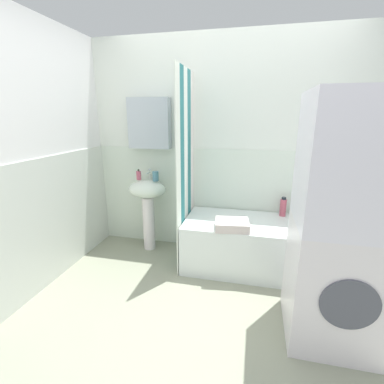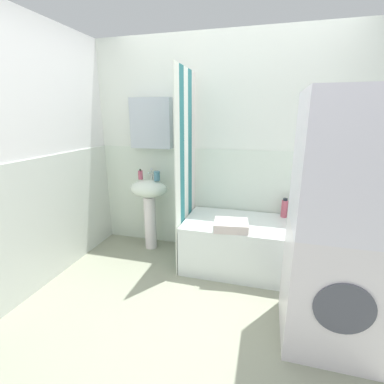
% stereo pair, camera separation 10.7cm
% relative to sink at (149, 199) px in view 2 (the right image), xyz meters
% --- Properties ---
extents(ground_plane, '(4.80, 5.60, 0.04)m').
position_rel_sink_xyz_m(ground_plane, '(0.87, -1.03, -0.64)').
color(ground_plane, gray).
extents(wall_back_tiled, '(3.60, 0.18, 2.40)m').
position_rel_sink_xyz_m(wall_back_tiled, '(0.82, 0.23, 0.52)').
color(wall_back_tiled, white).
rests_on(wall_back_tiled, ground_plane).
extents(wall_left_tiled, '(0.07, 1.81, 2.40)m').
position_rel_sink_xyz_m(wall_left_tiled, '(-0.70, -0.69, 0.50)').
color(wall_left_tiled, white).
rests_on(wall_left_tiled, ground_plane).
extents(sink, '(0.44, 0.34, 0.84)m').
position_rel_sink_xyz_m(sink, '(0.00, 0.00, 0.00)').
color(sink, white).
rests_on(sink, ground_plane).
extents(faucet, '(0.03, 0.12, 0.12)m').
position_rel_sink_xyz_m(faucet, '(-0.00, 0.08, 0.29)').
color(faucet, silver).
rests_on(faucet, sink).
extents(soap_dispenser, '(0.05, 0.05, 0.12)m').
position_rel_sink_xyz_m(soap_dispenser, '(-0.10, 0.02, 0.28)').
color(soap_dispenser, '#C1556E').
rests_on(soap_dispenser, sink).
extents(toothbrush_cup, '(0.07, 0.07, 0.11)m').
position_rel_sink_xyz_m(toothbrush_cup, '(0.10, 0.01, 0.28)').
color(toothbrush_cup, teal).
rests_on(toothbrush_cup, sink).
extents(bathtub, '(1.48, 0.70, 0.51)m').
position_rel_sink_xyz_m(bathtub, '(1.25, -0.16, -0.36)').
color(bathtub, white).
rests_on(bathtub, ground_plane).
extents(shower_curtain, '(0.01, 0.70, 2.00)m').
position_rel_sink_xyz_m(shower_curtain, '(0.50, -0.16, 0.38)').
color(shower_curtain, white).
rests_on(shower_curtain, ground_plane).
extents(lotion_bottle, '(0.04, 0.04, 0.21)m').
position_rel_sink_xyz_m(lotion_bottle, '(1.90, 0.10, -0.01)').
color(lotion_bottle, white).
rests_on(lotion_bottle, bathtub).
extents(conditioner_bottle, '(0.06, 0.06, 0.22)m').
position_rel_sink_xyz_m(conditioner_bottle, '(1.78, 0.12, -0.00)').
color(conditioner_bottle, '#277950').
rests_on(conditioner_bottle, bathtub).
extents(body_wash_bottle, '(0.05, 0.05, 0.16)m').
position_rel_sink_xyz_m(body_wash_bottle, '(1.69, 0.12, -0.03)').
color(body_wash_bottle, '#292F26').
rests_on(body_wash_bottle, bathtub).
extents(shampoo_bottle, '(0.07, 0.07, 0.21)m').
position_rel_sink_xyz_m(shampoo_bottle, '(1.51, 0.10, -0.01)').
color(shampoo_bottle, '#C15265').
rests_on(shampoo_bottle, bathtub).
extents(towel_folded, '(0.35, 0.29, 0.08)m').
position_rel_sink_xyz_m(towel_folded, '(1.01, -0.38, -0.07)').
color(towel_folded, silver).
rests_on(towel_folded, bathtub).
extents(washer_dryer_stack, '(0.62, 0.62, 1.72)m').
position_rel_sink_xyz_m(washer_dryer_stack, '(1.79, -0.97, 0.24)').
color(washer_dryer_stack, white).
rests_on(washer_dryer_stack, ground_plane).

